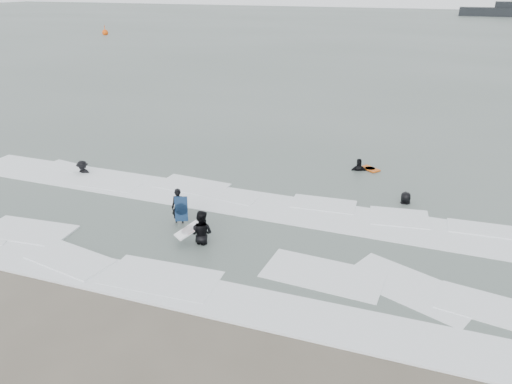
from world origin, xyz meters
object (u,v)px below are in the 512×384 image
(surfer_wading, at_px, (202,243))
(buoy, at_px, (105,33))
(surfer_right_far, at_px, (405,204))
(surfer_centre, at_px, (180,225))
(surfer_right_near, at_px, (359,171))
(surfer_breaker, at_px, (83,174))

(surfer_wading, bearing_deg, buoy, -50.96)
(surfer_wading, bearing_deg, surfer_right_far, -136.92)
(surfer_centre, distance_m, surfer_right_near, 9.91)
(surfer_centre, height_order, surfer_right_far, surfer_right_far)
(surfer_breaker, distance_m, surfer_right_far, 15.07)
(surfer_breaker, distance_m, surfer_right_near, 13.47)
(surfer_centre, bearing_deg, surfer_breaker, 142.10)
(surfer_centre, bearing_deg, buoy, 114.43)
(surfer_right_near, bearing_deg, surfer_right_far, 110.06)
(surfer_wading, height_order, surfer_breaker, surfer_wading)
(surfer_right_far, distance_m, buoy, 74.87)
(surfer_right_near, bearing_deg, surfer_breaker, 4.84)
(surfer_centre, bearing_deg, surfer_right_far, 18.39)
(buoy, bearing_deg, surfer_centre, -51.68)
(surfer_wading, relative_size, surfer_breaker, 1.17)
(surfer_breaker, xyz_separation_m, surfer_right_near, (12.44, 5.16, 0.00))
(surfer_wading, height_order, buoy, buoy)
(surfer_centre, xyz_separation_m, surfer_right_far, (7.97, 5.03, 0.00))
(surfer_breaker, relative_size, surfer_right_near, 0.87)
(surfer_breaker, bearing_deg, surfer_wading, -30.12)
(surfer_breaker, xyz_separation_m, buoy, (-38.47, 54.39, 0.42))
(surfer_wading, height_order, surfer_right_near, surfer_wading)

